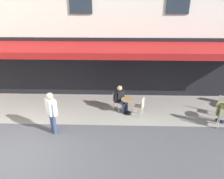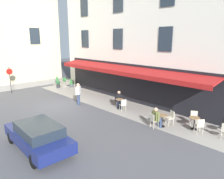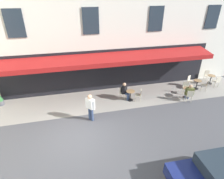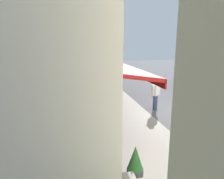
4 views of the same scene
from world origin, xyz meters
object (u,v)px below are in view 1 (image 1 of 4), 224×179
Objects in this scene: cafe_chair_cream_kerbside at (141,105)px; cafe_chair_cream_near_door at (117,99)px; cafe_chair_cream_corner_right at (224,117)px; cafe_table_streetside at (127,104)px; seated_companion_in_olive at (224,112)px; cafe_table_near_entrance at (223,111)px; walking_pedestrian_in_white at (52,110)px; cafe_chair_cream_corner_left at (223,104)px; seated_patron_in_black at (121,98)px.

cafe_chair_cream_kerbside and cafe_chair_cream_near_door have the same top height.
cafe_chair_cream_corner_right and cafe_chair_cream_near_door have the same top height.
seated_companion_in_olive is at bearing 166.75° from cafe_table_streetside.
cafe_table_near_entrance is 3.58m from cafe_chair_cream_kerbside.
cafe_chair_cream_kerbside is at bearing 149.49° from cafe_chair_cream_near_door.
cafe_chair_cream_kerbside is (3.56, -0.33, 0.06)m from cafe_table_near_entrance.
seated_companion_in_olive is at bearing -109.63° from cafe_chair_cream_corner_right.
walking_pedestrian_in_white is (7.19, 1.08, 0.54)m from cafe_table_near_entrance.
cafe_chair_cream_near_door is at bearing -16.83° from seated_companion_in_olive.
cafe_chair_cream_corner_right is at bearing 163.78° from cafe_table_streetside.
cafe_chair_cream_corner_left is (-0.25, -0.58, 0.06)m from cafe_table_near_entrance.
walking_pedestrian_in_white reaches higher than cafe_chair_cream_kerbside.
cafe_chair_cream_corner_right and cafe_chair_cream_corner_left have the same top height.
cafe_table_streetside is 0.82× the size of cafe_chair_cream_near_door.
seated_companion_in_olive is (-4.33, 1.22, 0.00)m from seated_patron_in_black.
seated_patron_in_black is (0.32, -0.27, 0.20)m from cafe_table_streetside.
seated_companion_in_olive is (-0.07, -0.20, 0.14)m from cafe_chair_cream_corner_right.
cafe_chair_cream_corner_right is 4.11m from cafe_table_streetside.
cafe_table_near_entrance is 0.43× the size of walking_pedestrian_in_white.
cafe_chair_cream_corner_left is 1.00× the size of cafe_chair_cream_near_door.
walking_pedestrian_in_white is (7.44, 1.67, 0.48)m from cafe_chair_cream_corner_left.
seated_companion_in_olive is (0.39, 0.97, 0.14)m from cafe_chair_cream_corner_left.
cafe_table_near_entrance is 4.73m from cafe_chair_cream_near_door.
seated_companion_in_olive is at bearing 70.37° from cafe_table_near_entrance.
seated_patron_in_black is at bearing -10.46° from cafe_table_near_entrance.
cafe_chair_cream_near_door reaches higher than cafe_table_streetside.
cafe_chair_cream_kerbside is (-0.59, 0.22, 0.06)m from cafe_table_streetside.
cafe_chair_cream_corner_right is 1.21× the size of cafe_table_streetside.
cafe_chair_cream_corner_right is 4.49m from seated_patron_in_black.
cafe_table_near_entrance is at bearing -109.63° from cafe_chair_cream_corner_right.
cafe_chair_cream_near_door is (1.07, -0.63, 0.00)m from cafe_chair_cream_kerbside.
cafe_chair_cream_near_door is (4.42, -1.56, 0.00)m from cafe_chair_cream_corner_right.
cafe_chair_cream_kerbside is (3.81, 0.25, 0.00)m from cafe_chair_cream_corner_left.
cafe_table_near_entrance is 7.29m from walking_pedestrian_in_white.
walking_pedestrian_in_white is at bearing 35.08° from seated_patron_in_black.
cafe_chair_cream_corner_left is at bearing 177.04° from seated_patron_in_black.
seated_patron_in_black is (4.26, -1.42, 0.14)m from cafe_chair_cream_corner_right.
walking_pedestrian_in_white is (3.63, 1.42, 0.48)m from cafe_chair_cream_kerbside.
cafe_table_near_entrance is 4.19m from cafe_table_streetside.
cafe_chair_cream_corner_right is at bearing 160.55° from cafe_chair_cream_near_door.
cafe_table_streetside is 0.63m from cafe_chair_cream_kerbside.
cafe_chair_cream_corner_left is 1.00× the size of cafe_chair_cream_kerbside.
cafe_table_streetside is (4.40, 0.03, -0.06)m from cafe_chair_cream_corner_left.
cafe_chair_cream_corner_right is 1.26m from cafe_chair_cream_corner_left.
walking_pedestrian_in_white is at bearing 38.73° from cafe_chair_cream_near_door.
cafe_chair_cream_kerbside is 3.92m from walking_pedestrian_in_white.
cafe_chair_cream_corner_left is (-0.46, -1.18, 0.00)m from cafe_chair_cream_corner_right.
cafe_table_streetside is at bearing -7.57° from cafe_table_near_entrance.
cafe_chair_cream_corner_left is 4.73m from seated_patron_in_black.
cafe_chair_cream_corner_left is at bearing -179.61° from cafe_table_streetside.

